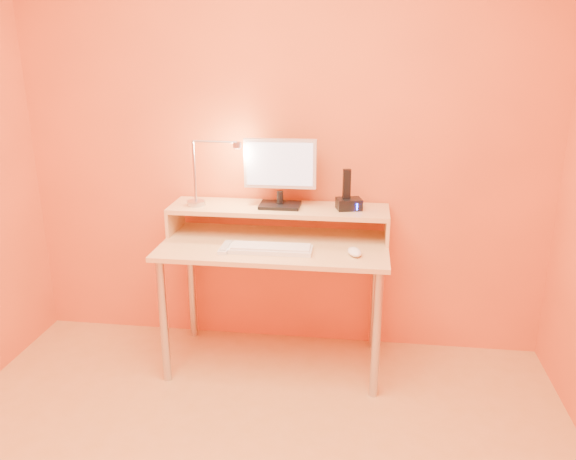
# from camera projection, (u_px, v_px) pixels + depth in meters

# --- Properties ---
(wall_back) EXTENTS (3.00, 0.04, 2.50)m
(wall_back) POSITION_uv_depth(u_px,v_px,m) (283.00, 134.00, 3.18)
(wall_back) COLOR orange
(wall_back) RESTS_ON floor
(desk_leg_fl) EXTENTS (0.04, 0.04, 0.69)m
(desk_leg_fl) POSITION_uv_depth(u_px,v_px,m) (164.00, 322.00, 2.99)
(desk_leg_fl) COLOR #B2B2BC
(desk_leg_fl) RESTS_ON floor
(desk_leg_fr) EXTENTS (0.04, 0.04, 0.69)m
(desk_leg_fr) POSITION_uv_depth(u_px,v_px,m) (376.00, 335.00, 2.85)
(desk_leg_fr) COLOR #B2B2BC
(desk_leg_fr) RESTS_ON floor
(desk_leg_bl) EXTENTS (0.04, 0.04, 0.69)m
(desk_leg_bl) POSITION_uv_depth(u_px,v_px,m) (192.00, 284.00, 3.46)
(desk_leg_bl) COLOR #B2B2BC
(desk_leg_bl) RESTS_ON floor
(desk_leg_br) EXTENTS (0.04, 0.04, 0.69)m
(desk_leg_br) POSITION_uv_depth(u_px,v_px,m) (375.00, 294.00, 3.32)
(desk_leg_br) COLOR #B2B2BC
(desk_leg_br) RESTS_ON floor
(desk_lower) EXTENTS (1.20, 0.60, 0.02)m
(desk_lower) POSITION_uv_depth(u_px,v_px,m) (275.00, 246.00, 3.04)
(desk_lower) COLOR #E8B97B
(desk_lower) RESTS_ON floor
(shelf_riser_left) EXTENTS (0.02, 0.30, 0.14)m
(shelf_riser_left) POSITION_uv_depth(u_px,v_px,m) (175.00, 219.00, 3.24)
(shelf_riser_left) COLOR #E8B97B
(shelf_riser_left) RESTS_ON desk_lower
(shelf_riser_right) EXTENTS (0.02, 0.30, 0.14)m
(shelf_riser_right) POSITION_uv_depth(u_px,v_px,m) (387.00, 227.00, 3.09)
(shelf_riser_right) COLOR #E8B97B
(shelf_riser_right) RESTS_ON desk_lower
(desk_shelf) EXTENTS (1.20, 0.30, 0.02)m
(desk_shelf) POSITION_uv_depth(u_px,v_px,m) (279.00, 209.00, 3.14)
(desk_shelf) COLOR #E8B97B
(desk_shelf) RESTS_ON desk_lower
(monitor_foot) EXTENTS (0.22, 0.16, 0.02)m
(monitor_foot) POSITION_uv_depth(u_px,v_px,m) (280.00, 205.00, 3.13)
(monitor_foot) COLOR black
(monitor_foot) RESTS_ON desk_shelf
(monitor_neck) EXTENTS (0.04, 0.04, 0.07)m
(monitor_neck) POSITION_uv_depth(u_px,v_px,m) (280.00, 197.00, 3.11)
(monitor_neck) COLOR black
(monitor_neck) RESTS_ON monitor_foot
(monitor_panel) EXTENTS (0.39, 0.04, 0.27)m
(monitor_panel) POSITION_uv_depth(u_px,v_px,m) (280.00, 164.00, 3.07)
(monitor_panel) COLOR silver
(monitor_panel) RESTS_ON monitor_neck
(monitor_back) EXTENTS (0.35, 0.02, 0.23)m
(monitor_back) POSITION_uv_depth(u_px,v_px,m) (281.00, 163.00, 3.09)
(monitor_back) COLOR black
(monitor_back) RESTS_ON monitor_panel
(monitor_screen) EXTENTS (0.35, 0.01, 0.23)m
(monitor_screen) POSITION_uv_depth(u_px,v_px,m) (280.00, 164.00, 3.05)
(monitor_screen) COLOR silver
(monitor_screen) RESTS_ON monitor_panel
(lamp_base) EXTENTS (0.10, 0.10, 0.02)m
(lamp_base) POSITION_uv_depth(u_px,v_px,m) (196.00, 203.00, 3.16)
(lamp_base) COLOR #B2B2BC
(lamp_base) RESTS_ON desk_shelf
(lamp_post) EXTENTS (0.01, 0.01, 0.33)m
(lamp_post) POSITION_uv_depth(u_px,v_px,m) (194.00, 171.00, 3.10)
(lamp_post) COLOR #B2B2BC
(lamp_post) RESTS_ON lamp_base
(lamp_arm) EXTENTS (0.24, 0.01, 0.01)m
(lamp_arm) POSITION_uv_depth(u_px,v_px,m) (215.00, 142.00, 3.04)
(lamp_arm) COLOR #B2B2BC
(lamp_arm) RESTS_ON lamp_post
(lamp_head) EXTENTS (0.04, 0.04, 0.03)m
(lamp_head) POSITION_uv_depth(u_px,v_px,m) (237.00, 145.00, 3.02)
(lamp_head) COLOR #B2B2BC
(lamp_head) RESTS_ON lamp_arm
(lamp_bulb) EXTENTS (0.03, 0.03, 0.00)m
(lamp_bulb) POSITION_uv_depth(u_px,v_px,m) (237.00, 148.00, 3.03)
(lamp_bulb) COLOR #FFEAC6
(lamp_bulb) RESTS_ON lamp_head
(phone_dock) EXTENTS (0.15, 0.13, 0.06)m
(phone_dock) POSITION_uv_depth(u_px,v_px,m) (349.00, 204.00, 3.07)
(phone_dock) COLOR black
(phone_dock) RESTS_ON desk_shelf
(phone_handset) EXTENTS (0.05, 0.03, 0.16)m
(phone_handset) POSITION_uv_depth(u_px,v_px,m) (347.00, 184.00, 3.04)
(phone_handset) COLOR black
(phone_handset) RESTS_ON phone_dock
(phone_led) EXTENTS (0.01, 0.00, 0.04)m
(phone_led) POSITION_uv_depth(u_px,v_px,m) (357.00, 207.00, 3.02)
(phone_led) COLOR #2E3EFF
(phone_led) RESTS_ON phone_dock
(keyboard) EXTENTS (0.42, 0.14, 0.02)m
(keyboard) POSITION_uv_depth(u_px,v_px,m) (271.00, 249.00, 2.92)
(keyboard) COLOR silver
(keyboard) RESTS_ON desk_lower
(mouse) EXTENTS (0.10, 0.13, 0.04)m
(mouse) POSITION_uv_depth(u_px,v_px,m) (355.00, 252.00, 2.86)
(mouse) COLOR white
(mouse) RESTS_ON desk_lower
(remote_control) EXTENTS (0.05, 0.18, 0.02)m
(remote_control) POSITION_uv_depth(u_px,v_px,m) (226.00, 247.00, 2.95)
(remote_control) COLOR silver
(remote_control) RESTS_ON desk_lower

